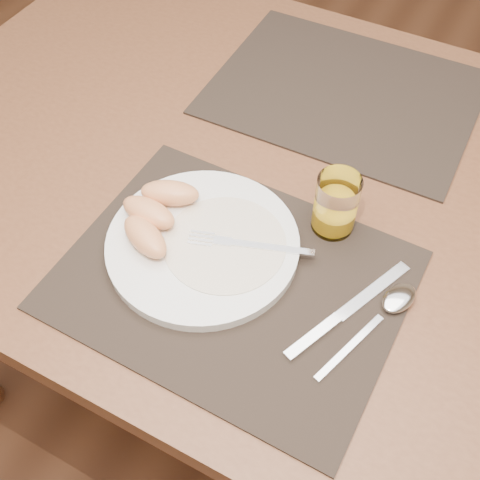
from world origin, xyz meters
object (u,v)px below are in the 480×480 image
at_px(spoon, 392,305).
at_px(juice_glass, 335,206).
at_px(plate, 203,244).
at_px(table, 301,213).
at_px(fork, 240,244).
at_px(knife, 339,317).
at_px(placemat_near, 232,280).
at_px(placemat_far, 344,93).

height_order(spoon, juice_glass, juice_glass).
height_order(plate, spoon, plate).
distance_m(table, fork, 0.20).
distance_m(fork, knife, 0.17).
xyz_separation_m(fork, juice_glass, (0.10, 0.10, 0.02)).
distance_m(placemat_near, knife, 0.15).
distance_m(placemat_near, fork, 0.05).
xyz_separation_m(knife, juice_glass, (-0.07, 0.14, 0.04)).
distance_m(knife, juice_glass, 0.16).
bearing_deg(plate, juice_glass, 40.39).
height_order(table, knife, knife).
distance_m(plate, fork, 0.05).
distance_m(fork, juice_glass, 0.14).
height_order(table, juice_glass, juice_glass).
distance_m(plate, spoon, 0.27).
relative_size(placemat_far, plate, 1.67).
bearing_deg(table, juice_glass, -43.63).
bearing_deg(placemat_near, fork, 105.15).
height_order(placemat_near, placemat_far, same).
bearing_deg(plate, placemat_near, -24.02).
bearing_deg(spoon, plate, -173.49).
relative_size(placemat_far, spoon, 2.39).
relative_size(table, knife, 6.70).
bearing_deg(knife, juice_glass, 115.76).
relative_size(knife, juice_glass, 2.24).
bearing_deg(spoon, juice_glass, 142.80).
xyz_separation_m(table, spoon, (0.20, -0.16, 0.09)).
bearing_deg(fork, plate, -159.21).
xyz_separation_m(fork, spoon, (0.22, 0.01, -0.01)).
height_order(placemat_far, fork, fork).
relative_size(placemat_near, plate, 1.67).
bearing_deg(placemat_near, knife, 4.02).
distance_m(fork, spoon, 0.22).
bearing_deg(table, knife, -56.10).
bearing_deg(placemat_near, plate, 155.98).
bearing_deg(juice_glass, fork, -132.53).
xyz_separation_m(spoon, juice_glass, (-0.12, 0.09, 0.04)).
xyz_separation_m(placemat_far, juice_glass, (0.10, -0.29, 0.04)).
relative_size(table, placemat_near, 3.11).
distance_m(table, spoon, 0.27).
relative_size(knife, spoon, 1.11).
xyz_separation_m(table, juice_glass, (0.07, -0.07, 0.13)).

